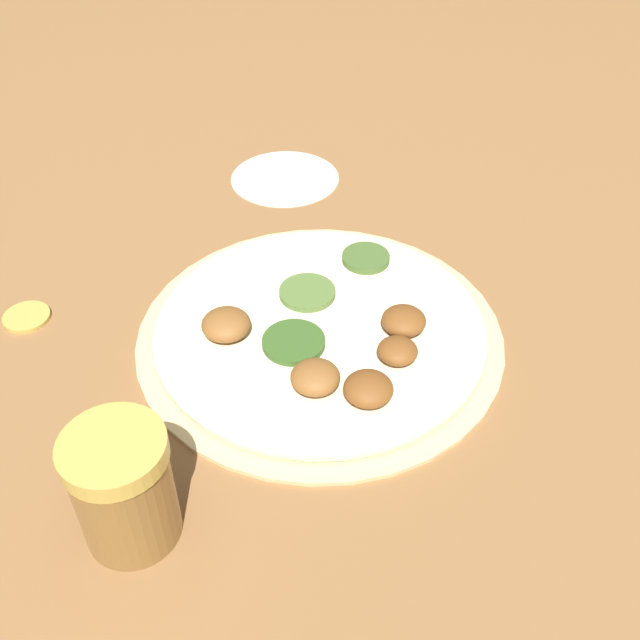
# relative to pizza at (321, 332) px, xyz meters

# --- Properties ---
(ground_plane) EXTENTS (3.00, 3.00, 0.00)m
(ground_plane) POSITION_rel_pizza_xyz_m (0.00, -0.00, -0.01)
(ground_plane) COLOR olive
(pizza) EXTENTS (0.28, 0.28, 0.03)m
(pizza) POSITION_rel_pizza_xyz_m (0.00, 0.00, 0.00)
(pizza) COLOR beige
(pizza) RESTS_ON ground_plane
(spice_jar) EXTENTS (0.06, 0.06, 0.08)m
(spice_jar) POSITION_rel_pizza_xyz_m (0.10, 0.17, 0.03)
(spice_jar) COLOR olive
(spice_jar) RESTS_ON ground_plane
(loose_cap) EXTENTS (0.04, 0.04, 0.01)m
(loose_cap) POSITION_rel_pizza_xyz_m (0.23, -0.01, -0.00)
(loose_cap) COLOR gold
(loose_cap) RESTS_ON ground_plane
(flour_patch) EXTENTS (0.11, 0.11, 0.00)m
(flour_patch) POSITION_rel_pizza_xyz_m (0.05, -0.23, -0.01)
(flour_patch) COLOR white
(flour_patch) RESTS_ON ground_plane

